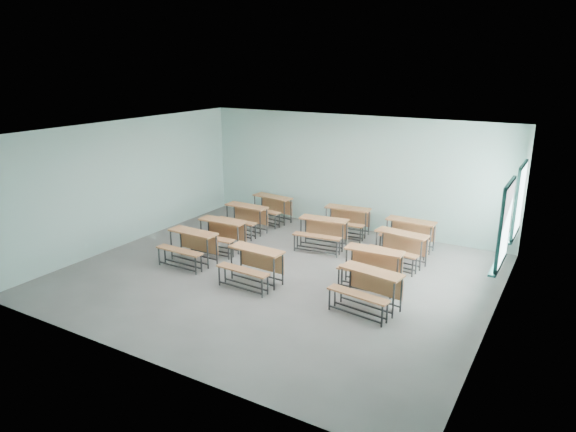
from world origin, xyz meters
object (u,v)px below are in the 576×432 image
Objects in this scene: desk_unit_r1c2 at (372,262)px; desk_unit_r0c0 at (190,243)px; desk_unit_r2c1 at (322,229)px; desk_unit_r3c1 at (346,217)px; desk_unit_r2c0 at (244,215)px; desk_unit_r0c1 at (254,261)px; desk_unit_r0c2 at (368,284)px; desk_unit_r3c0 at (270,205)px; desk_unit_r1c0 at (220,231)px; desk_unit_r2c2 at (399,244)px; desk_unit_r3c2 at (409,231)px.

desk_unit_r0c0 is at bearing -168.95° from desk_unit_r1c2.
desk_unit_r2c1 is 1.02× the size of desk_unit_r3c1.
desk_unit_r2c0 is (-0.20, 2.50, 0.00)m from desk_unit_r0c0.
desk_unit_r0c1 is 1.01× the size of desk_unit_r2c0.
desk_unit_r0c1 and desk_unit_r0c2 have the same top height.
desk_unit_r1c2 is 2.42m from desk_unit_r2c1.
desk_unit_r2c0 is 1.23m from desk_unit_r3c0.
desk_unit_r0c2 is 1.01× the size of desk_unit_r2c1.
desk_unit_r2c0 is at bearing 158.37° from desk_unit_r1c2.
desk_unit_r1c0 is at bearing -78.90° from desk_unit_r3c0.
desk_unit_r1c2 is 0.96× the size of desk_unit_r3c0.
desk_unit_r2c1 is 0.99× the size of desk_unit_r3c0.
desk_unit_r2c2 is 1.07m from desk_unit_r3c2.
desk_unit_r1c0 is 0.98× the size of desk_unit_r3c1.
desk_unit_r1c2 is at bearing 14.75° from desk_unit_r0c0.
desk_unit_r3c0 is (0.07, 1.23, 0.00)m from desk_unit_r2c0.
desk_unit_r0c2 is 5.99m from desk_unit_r3c0.
desk_unit_r1c2 is at bearing 31.67° from desk_unit_r0c1.
desk_unit_r1c0 is 0.96× the size of desk_unit_r3c0.
desk_unit_r2c1 and desk_unit_r3c0 have the same top height.
desk_unit_r0c1 is 0.98× the size of desk_unit_r3c1.
desk_unit_r1c2 is 0.96× the size of desk_unit_r2c2.
desk_unit_r0c2 is 3.43m from desk_unit_r2c1.
desk_unit_r3c0 is (-4.61, 3.82, 0.00)m from desk_unit_r0c2.
desk_unit_r3c2 is at bearing 86.72° from desk_unit_r1c2.
desk_unit_r2c2 is (4.26, 2.38, 0.00)m from desk_unit_r0c0.
desk_unit_r0c2 and desk_unit_r2c2 have the same top height.
desk_unit_r1c2 and desk_unit_r2c1 have the same top height.
desk_unit_r3c2 is (4.10, 2.38, 0.00)m from desk_unit_r1c0.
desk_unit_r2c0 and desk_unit_r3c0 have the same top height.
desk_unit_r3c0 is at bearing 147.87° from desk_unit_r0c2.
desk_unit_r0c2 is 4.39m from desk_unit_r3c1.
desk_unit_r1c2 is at bearing -3.47° from desk_unit_r1c0.
desk_unit_r3c1 is at bearing 127.03° from desk_unit_r0c2.
desk_unit_r0c1 is 0.96× the size of desk_unit_r2c2.
desk_unit_r0c2 is 1.16m from desk_unit_r1c2.
desk_unit_r1c0 is at bearing -135.25° from desk_unit_r3c1.
desk_unit_r0c1 and desk_unit_r1c0 have the same top height.
desk_unit_r3c0 is 1.02× the size of desk_unit_r3c1.
desk_unit_r2c1 is at bearing 86.69° from desk_unit_r0c1.
desk_unit_r0c1 and desk_unit_r3c1 have the same top height.
desk_unit_r1c0 and desk_unit_r3c2 have the same top height.
desk_unit_r2c2 is at bearing 30.24° from desk_unit_r0c0.
desk_unit_r3c1 is at bearing 7.13° from desk_unit_r3c0.
desk_unit_r1c0 is 3.49m from desk_unit_r3c1.
desk_unit_r1c2 is at bearing -89.22° from desk_unit_r3c2.
desk_unit_r2c0 is at bearing -166.32° from desk_unit_r3c2.
desk_unit_r3c0 is at bearing 93.02° from desk_unit_r0c0.
desk_unit_r0c2 is 5.35m from desk_unit_r2c0.
desk_unit_r3c1 is (-1.81, 2.72, 0.00)m from desk_unit_r1c2.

